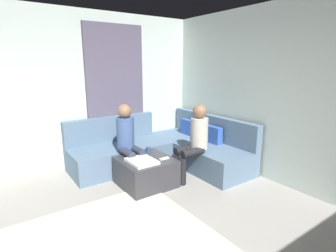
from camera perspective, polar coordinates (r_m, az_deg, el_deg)
wall_back at (r=4.05m, az=29.84°, el=4.95°), size 6.00×0.12×2.70m
wall_left at (r=4.73m, az=-26.36°, el=6.31°), size 0.12×6.00×2.70m
curtain_panel at (r=5.00m, az=-11.16°, el=6.61°), size 0.06×1.10×2.50m
sectional_couch at (r=4.84m, az=-0.64°, el=-5.16°), size 2.10×2.55×0.87m
ottoman at (r=4.09m, az=-4.83°, el=-9.82°), size 0.76×0.76×0.42m
folded_blanket at (r=3.87m, az=-5.70°, el=-7.56°), size 0.44×0.36×0.04m
coffee_mug at (r=4.26m, az=-4.29°, el=-5.13°), size 0.08×0.08×0.10m
game_remote at (r=3.98m, az=-0.82°, el=-7.04°), size 0.05×0.15×0.02m
person_on_couch_back at (r=4.19m, az=5.70°, el=-2.78°), size 0.30×0.60×1.20m
person_on_couch_side at (r=4.22m, az=-8.58°, el=-2.76°), size 0.60×0.30×1.20m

